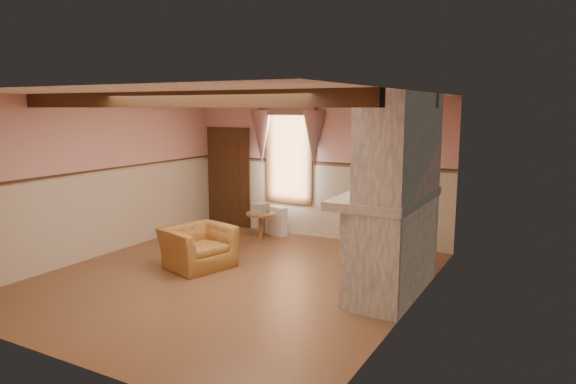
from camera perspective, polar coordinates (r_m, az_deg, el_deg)
The scene contains 26 objects.
floor at distance 8.08m, azimuth -6.37°, elevation -9.47°, with size 5.50×6.00×0.01m, color brown.
ceiling at distance 7.65m, azimuth -6.75°, elevation 10.81°, with size 5.50×6.00×0.01m, color silver.
wall_back at distance 10.31m, azimuth 3.13°, elevation 2.68°, with size 5.50×0.02×2.80m, color #D49693.
wall_front at distance 5.62m, azimuth -24.57°, elevation -3.84°, with size 5.50×0.02×2.80m, color #D49693.
wall_left at distance 9.58m, azimuth -20.10°, elevation 1.61°, with size 0.02×6.00×2.80m, color #D49693.
wall_right at distance 6.56m, azimuth 13.45°, elevation -1.43°, with size 0.02×6.00×2.80m, color #D49693.
wainscot at distance 7.87m, azimuth -6.46°, elevation -4.29°, with size 5.50×6.00×1.50m, color beige, non-canonical shape.
chair_rail at distance 7.72m, azimuth -6.57°, elevation 1.12°, with size 5.50×6.00×0.08m, color black, non-canonical shape.
firebox at distance 7.56m, azimuth 8.88°, elevation -7.26°, with size 0.20×0.95×0.90m, color black.
armchair at distance 8.59m, azimuth -9.98°, elevation -6.05°, with size 1.04×0.91×0.67m, color #9E662D.
side_table at distance 10.17m, azimuth -3.05°, elevation -3.86°, with size 0.58×0.58×0.55m, color brown.
book_stack at distance 10.08m, azimuth -3.08°, elevation -1.79°, with size 0.26×0.32×0.20m, color #B7AD8C.
radiator at distance 10.62m, azimuth -1.72°, elevation -3.13°, with size 0.70×0.18×0.60m, color white.
bowl at distance 7.05m, azimuth 10.34°, elevation -0.09°, with size 0.32×0.32×0.08m, color brown.
mantel_clock at distance 8.01m, azimuth 12.70°, elevation 1.40°, with size 0.14×0.24×0.20m, color #31200D.
oil_lamp at distance 7.74m, azimuth 12.11°, elevation 1.44°, with size 0.11×0.11×0.28m, color gold.
candle_red at distance 6.88m, azimuth 9.87°, elevation 0.03°, with size 0.06×0.06×0.16m, color #AF151C.
jar_yellow at distance 6.92m, azimuth 9.99°, elevation -0.08°, with size 0.06×0.06×0.12m, color gold.
fireplace at distance 7.22m, azimuth 12.24°, elevation -0.42°, with size 0.85×2.00×2.80m, color gray.
mantel at distance 7.28m, azimuth 10.87°, elevation -0.61°, with size 1.05×2.05×0.12m, color gray.
overmantel_mirror at distance 7.26m, azimuth 9.63°, elevation 4.26°, with size 0.06×1.44×1.04m, color silver.
door at distance 11.37m, azimuth -6.60°, elevation 1.47°, with size 1.10×0.10×2.10m, color black.
window at distance 10.53m, azimuth 0.13°, elevation 4.20°, with size 1.06×0.08×2.02m, color white.
window_drapes at distance 10.41m, azimuth -0.11°, elevation 7.45°, with size 1.30×0.14×1.40m, color gray.
ceiling_beam_front at distance 6.71m, azimuth -12.79°, elevation 9.99°, with size 5.50×0.18×0.20m, color black.
ceiling_beam_back at distance 8.65m, azimuth -2.05°, elevation 10.03°, with size 5.50×0.18×0.20m, color black.
Camera 1 is at (4.44, -6.23, 2.60)m, focal length 32.00 mm.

